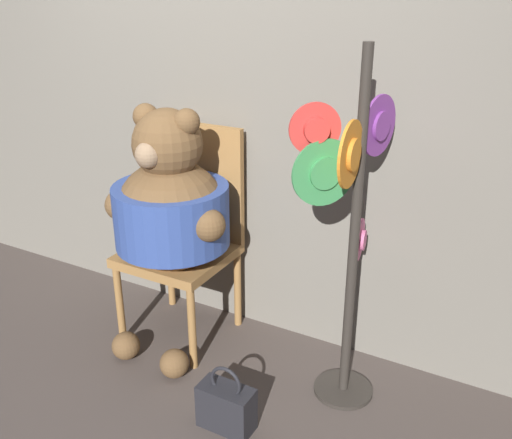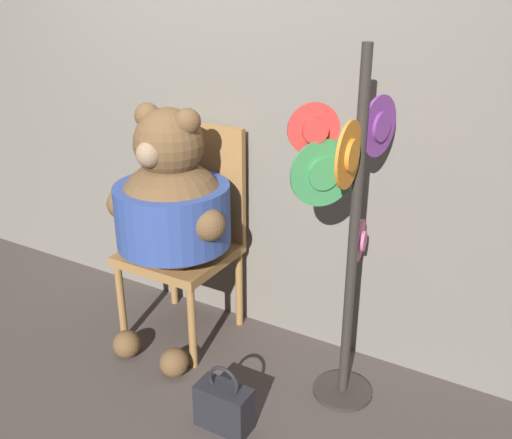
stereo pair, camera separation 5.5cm
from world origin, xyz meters
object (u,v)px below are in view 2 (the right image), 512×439
at_px(teddy_bear, 172,208).
at_px(hat_display_rack, 346,219).
at_px(handbag_on_ground, 224,406).
at_px(chair, 189,227).

relative_size(teddy_bear, hat_display_rack, 0.80).
bearing_deg(hat_display_rack, handbag_on_ground, -126.82).
xyz_separation_m(chair, handbag_on_ground, (0.60, -0.60, -0.49)).
bearing_deg(handbag_on_ground, chair, 134.84).
xyz_separation_m(chair, hat_display_rack, (0.93, -0.15, 0.30)).
relative_size(chair, handbag_on_ground, 3.59).
height_order(chair, teddy_bear, teddy_bear).
distance_m(chair, hat_display_rack, 0.99).
bearing_deg(teddy_bear, hat_display_rack, 1.90).
height_order(chair, handbag_on_ground, chair).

